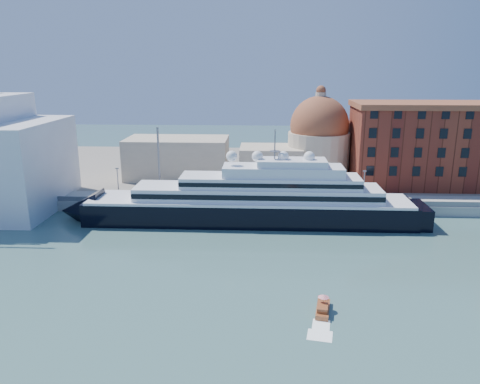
{
  "coord_description": "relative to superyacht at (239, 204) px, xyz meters",
  "views": [
    {
      "loc": [
        5.63,
        -79.17,
        35.17
      ],
      "look_at": [
        0.81,
        18.0,
        8.56
      ],
      "focal_mm": 35.0,
      "sensor_mm": 36.0,
      "label": 1
    }
  ],
  "objects": [
    {
      "name": "superyacht",
      "position": [
        0.0,
        0.0,
        0.0
      ],
      "size": [
        83.92,
        11.64,
        25.08
      ],
      "color": "black",
      "rests_on": "ground"
    },
    {
      "name": "church",
      "position": [
        6.14,
        34.72,
        6.58
      ],
      "size": [
        66.0,
        18.0,
        25.5
      ],
      "color": "beige",
      "rests_on": "land"
    },
    {
      "name": "land",
      "position": [
        -0.24,
        52.0,
        -3.33
      ],
      "size": [
        260.0,
        72.0,
        2.0
      ],
      "primitive_type": "cube",
      "color": "slate",
      "rests_on": "ground"
    },
    {
      "name": "ground",
      "position": [
        -0.24,
        -23.0,
        -4.33
      ],
      "size": [
        400.0,
        400.0,
        0.0
      ],
      "primitive_type": "plane",
      "color": "#355B59",
      "rests_on": "ground"
    },
    {
      "name": "warehouse",
      "position": [
        51.76,
        29.0,
        9.46
      ],
      "size": [
        43.0,
        19.0,
        23.25
      ],
      "color": "maroon",
      "rests_on": "land"
    },
    {
      "name": "lamp_posts",
      "position": [
        -12.91,
        9.27,
        5.51
      ],
      "size": [
        120.8,
        2.4,
        18.0
      ],
      "color": "slate",
      "rests_on": "quay"
    },
    {
      "name": "quay_fence",
      "position": [
        -0.24,
        6.5,
        -1.23
      ],
      "size": [
        180.0,
        0.1,
        1.2
      ],
      "primitive_type": "cube",
      "color": "slate",
      "rests_on": "quay"
    },
    {
      "name": "water_taxi",
      "position": [
        14.48,
        -40.09,
        -3.7
      ],
      "size": [
        2.8,
        5.78,
        2.63
      ],
      "rotation": [
        0.0,
        0.0,
        -0.18
      ],
      "color": "maroon",
      "rests_on": "ground"
    },
    {
      "name": "quay",
      "position": [
        -0.24,
        11.0,
        -3.08
      ],
      "size": [
        180.0,
        10.0,
        2.5
      ],
      "primitive_type": "cube",
      "color": "gray",
      "rests_on": "ground"
    }
  ]
}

